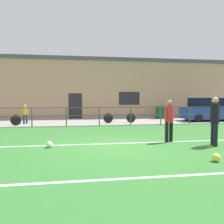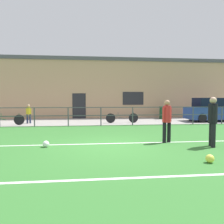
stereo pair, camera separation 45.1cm
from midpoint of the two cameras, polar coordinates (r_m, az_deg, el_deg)
name	(u,v)px [view 1 (the left image)]	position (r m, az deg, el deg)	size (l,w,h in m)	color
ground	(115,147)	(7.93, -0.80, -8.93)	(60.00, 44.00, 0.04)	#33702D
field_line_touchline	(113,143)	(8.37, -1.24, -8.10)	(36.00, 0.11, 0.00)	white
field_line_hash	(140,178)	(4.93, 4.49, -16.52)	(36.00, 0.11, 0.00)	white
pavement_strip	(96,121)	(16.29, -4.92, -2.40)	(48.00, 5.00, 0.02)	gray
perimeter_fence	(99,114)	(13.74, -4.24, -0.41)	(36.07, 0.07, 1.15)	#474C51
clubhouse_facade	(93,88)	(19.92, -5.67, 6.09)	(28.00, 2.56, 5.15)	tan
player_goalkeeper	(215,118)	(8.57, 23.52, -1.47)	(0.30, 0.46, 1.74)	black
player_striker	(169,118)	(8.78, 13.04, -1.57)	(0.41, 0.29, 1.63)	black
soccer_ball_match	(216,157)	(6.56, 23.40, -10.69)	(0.22, 0.22, 0.22)	#E5E04C
soccer_ball_spare	(49,144)	(8.03, -17.37, -7.97)	(0.22, 0.22, 0.22)	white
spectator_child	(25,113)	(15.73, -22.19, -0.19)	(0.35, 0.22, 1.27)	#232D4C
parked_car_red	(209,110)	(17.97, 23.01, 0.48)	(4.06, 1.81, 1.70)	#28428E
bicycle_parked_0	(120,118)	(15.15, 1.12, -1.51)	(2.23, 0.04, 0.74)	black
bicycle_parked_2	(2,120)	(15.25, -27.18, -1.86)	(2.24, 0.04, 0.75)	black
trash_bin_0	(160,112)	(18.63, 11.60, -0.11)	(0.65, 0.55, 1.01)	#194C28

